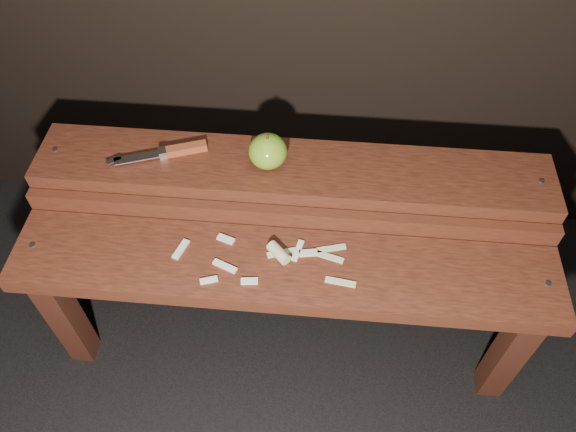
# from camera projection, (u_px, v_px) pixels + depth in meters

# --- Properties ---
(ground) EXTENTS (60.00, 60.00, 0.00)m
(ground) POSITION_uv_depth(u_px,v_px,m) (286.00, 333.00, 1.57)
(ground) COLOR black
(bench_front_tier) EXTENTS (1.20, 0.20, 0.42)m
(bench_front_tier) POSITION_uv_depth(u_px,v_px,m) (283.00, 285.00, 1.26)
(bench_front_tier) COLOR #35170D
(bench_front_tier) RESTS_ON ground
(bench_rear_tier) EXTENTS (1.20, 0.21, 0.50)m
(bench_rear_tier) POSITION_uv_depth(u_px,v_px,m) (292.00, 191.00, 1.35)
(bench_rear_tier) COLOR #35170D
(bench_rear_tier) RESTS_ON ground
(apple) EXTENTS (0.09, 0.09, 0.09)m
(apple) POSITION_uv_depth(u_px,v_px,m) (268.00, 151.00, 1.26)
(apple) COLOR olive
(apple) RESTS_ON bench_rear_tier
(knife) EXTENTS (0.22, 0.09, 0.02)m
(knife) POSITION_uv_depth(u_px,v_px,m) (174.00, 151.00, 1.30)
(knife) COLOR brown
(knife) RESTS_ON bench_rear_tier
(apple_scraps) EXTENTS (0.40, 0.14, 0.03)m
(apple_scraps) POSITION_uv_depth(u_px,v_px,m) (274.00, 256.00, 1.22)
(apple_scraps) COLOR beige
(apple_scraps) RESTS_ON bench_front_tier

